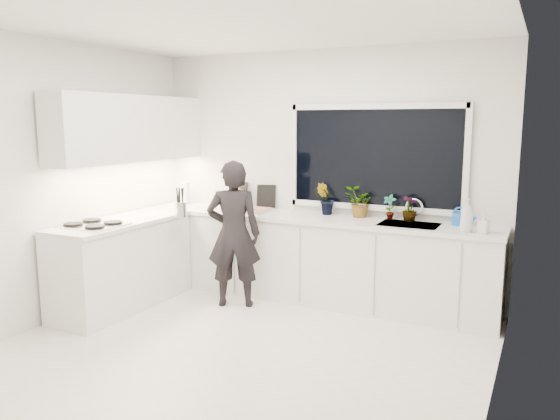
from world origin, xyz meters
The scene contains 25 objects.
floor centered at (0.00, 0.00, -0.01)m, with size 4.00×3.50×0.02m, color beige.
wall_back centered at (0.00, 1.76, 1.35)m, with size 4.00×0.02×2.70m, color white.
wall_left centered at (-2.01, 0.00, 1.35)m, with size 0.02×3.50×2.70m, color white.
wall_right centered at (2.01, 0.00, 1.35)m, with size 0.02×3.50×2.70m, color white.
ceiling centered at (0.00, 0.00, 2.71)m, with size 4.00×3.50×0.02m, color white.
window centered at (0.60, 1.73, 1.55)m, with size 1.80×0.02×1.00m, color black.
base_cabinets_back centered at (0.00, 1.45, 0.44)m, with size 3.92×0.58×0.88m, color white.
base_cabinets_left centered at (-1.67, 0.35, 0.44)m, with size 0.58×1.60×0.88m, color white.
countertop_back centered at (0.00, 1.44, 0.90)m, with size 3.94×0.62×0.04m, color silver.
countertop_left centered at (-1.67, 0.35, 0.90)m, with size 0.62×1.60×0.04m, color silver.
upper_cabinets centered at (-1.79, 0.70, 1.85)m, with size 0.34×2.10×0.70m, color white.
sink centered at (1.05, 1.45, 0.87)m, with size 0.58×0.42×0.14m, color silver.
faucet centered at (1.05, 1.65, 1.03)m, with size 0.03×0.03×0.22m, color silver.
stovetop centered at (-1.69, 0.00, 0.94)m, with size 0.56×0.48×0.03m, color black.
person centered at (-0.64, 0.90, 0.77)m, with size 0.56×0.37×1.54m, color black.
pizza_tray centered at (-0.77, 1.42, 0.94)m, with size 0.51×0.37×0.03m, color silver.
pizza centered at (-0.77, 1.42, 0.95)m, with size 0.46×0.33×0.01m, color #AA1623.
watering_can centered at (1.50, 1.61, 0.98)m, with size 0.14×0.14×0.13m, color blue.
paper_towel_roll centered at (-1.72, 1.55, 1.05)m, with size 0.11×0.11×0.26m, color silver.
knife_block centered at (-1.02, 1.59, 1.03)m, with size 0.13×0.10×0.22m, color #9B7248.
utensil_crock centered at (-1.24, 0.80, 1.00)m, with size 0.13×0.13×0.16m, color #B9B9BD.
picture_frame_large centered at (-0.67, 1.69, 1.06)m, with size 0.22×0.02×0.28m, color black.
picture_frame_small centered at (-1.06, 1.69, 1.07)m, with size 0.25×0.02×0.30m, color black.
herb_plants centered at (0.48, 1.61, 1.08)m, with size 1.13×0.37×0.34m.
soap_bottles centered at (1.65, 1.30, 1.06)m, with size 0.29×0.17×0.31m.
Camera 1 is at (2.25, -3.87, 1.92)m, focal length 35.00 mm.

